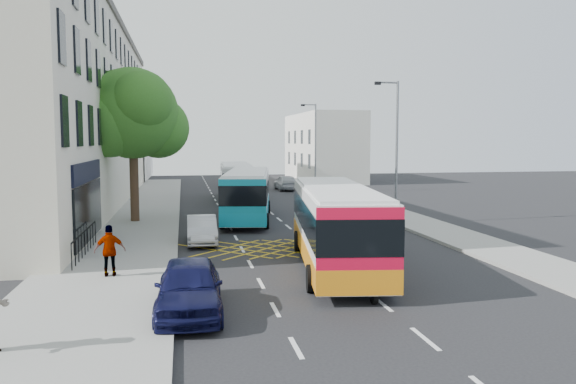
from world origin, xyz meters
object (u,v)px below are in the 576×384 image
street_tree (132,114)px  pedestrian_far (110,251)px  bus_mid (248,194)px  bus_far (236,181)px  red_hatchback (337,204)px  lamp_near (395,144)px  parked_car_silver (202,230)px  distant_car_silver (286,182)px  motorbike (368,265)px  bus_near (335,224)px  distant_car_grey (241,179)px  lamp_far (314,142)px  parked_car_blue (189,287)px

street_tree → pedestrian_far: (0.28, -13.59, -5.25)m
bus_mid → street_tree: bearing=-168.5°
bus_far → red_hatchback: size_ratio=2.43×
lamp_near → bus_far: lamp_near is taller
parked_car_silver → distant_car_silver: distant_car_silver is taller
bus_mid → bus_far: bus_mid is taller
motorbike → red_hatchback: (4.33, 18.97, -0.36)m
bus_far → parked_car_silver: bearing=-97.1°
bus_near → distant_car_silver: size_ratio=2.52×
distant_car_silver → bus_near: bearing=81.7°
distant_car_grey → distant_car_silver: distant_car_silver is taller
lamp_near → parked_car_silver: 12.48m
pedestrian_far → street_tree: bearing=-91.0°
bus_near → motorbike: bearing=-83.6°
bus_near → parked_car_silver: size_ratio=2.90×
bus_far → pedestrian_far: size_ratio=5.91×
street_tree → lamp_near: bearing=-11.4°
pedestrian_far → motorbike: bearing=154.1°
bus_mid → parked_car_silver: size_ratio=2.82×
bus_far → parked_car_silver: (-3.40, -19.03, -0.90)m
bus_mid → pedestrian_far: 15.23m
motorbike → pedestrian_far: (-8.06, 3.54, 0.05)m
lamp_far → parked_car_silver: 26.83m
street_tree → red_hatchback: (12.67, 1.84, -5.66)m
bus_near → motorbike: size_ratio=4.71×
motorbike → parked_car_blue: motorbike is taller
bus_near → parked_car_blue: 7.49m
street_tree → bus_near: size_ratio=0.79×
bus_far → parked_car_silver: size_ratio=2.72×
motorbike → distant_car_silver: (4.21, 37.00, -0.24)m
street_tree → distant_car_silver: (12.55, 19.87, -5.54)m
motorbike → lamp_far: bearing=85.1°
lamp_near → lamp_far: 20.00m
street_tree → lamp_near: 15.10m
motorbike → bus_far: bearing=98.3°
bus_near → distant_car_silver: bearing=90.8°
bus_far → parked_car_silver: bus_far is taller
lamp_near → bus_near: 12.13m
bus_near → parked_car_silver: (-4.85, 5.85, -0.98)m
bus_far → motorbike: 29.13m
bus_near → bus_far: bus_near is taller
lamp_near → lamp_far: same height
motorbike → distant_car_grey: (0.41, 42.18, -0.24)m
distant_car_grey → lamp_near: bearing=-74.3°
red_hatchback → parked_car_blue: bearing=68.4°
lamp_near → lamp_far: size_ratio=1.00×
lamp_near → bus_near: bearing=-122.1°
lamp_near → bus_far: 17.07m
street_tree → bus_far: 14.65m
motorbike → parked_car_blue: size_ratio=0.53×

